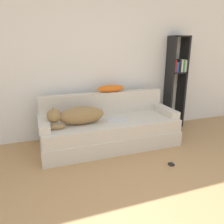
# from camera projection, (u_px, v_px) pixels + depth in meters

# --- Properties ---
(wall_back) EXTENTS (7.17, 0.06, 2.70)m
(wall_back) POSITION_uv_depth(u_px,v_px,m) (97.00, 56.00, 3.65)
(wall_back) COLOR silver
(wall_back) RESTS_ON ground_plane
(couch) EXTENTS (2.11, 0.82, 0.43)m
(couch) POSITION_uv_depth(u_px,v_px,m) (110.00, 133.00, 3.44)
(couch) COLOR beige
(couch) RESTS_ON ground_plane
(couch_backrest) EXTENTS (2.07, 0.15, 0.36)m
(couch_backrest) POSITION_uv_depth(u_px,v_px,m) (103.00, 103.00, 3.63)
(couch_backrest) COLOR beige
(couch_backrest) RESTS_ON couch
(couch_arm_left) EXTENTS (0.15, 0.63, 0.10)m
(couch_arm_left) POSITION_uv_depth(u_px,v_px,m) (44.00, 124.00, 3.05)
(couch_arm_left) COLOR beige
(couch_arm_left) RESTS_ON couch
(couch_arm_right) EXTENTS (0.15, 0.63, 0.10)m
(couch_arm_right) POSITION_uv_depth(u_px,v_px,m) (165.00, 110.00, 3.67)
(couch_arm_right) COLOR beige
(couch_arm_right) RESTS_ON couch
(dog) EXTENTS (0.82, 0.29, 0.28)m
(dog) POSITION_uv_depth(u_px,v_px,m) (77.00, 116.00, 3.14)
(dog) COLOR olive
(dog) RESTS_ON couch
(laptop) EXTENTS (0.33, 0.27, 0.02)m
(laptop) POSITION_uv_depth(u_px,v_px,m) (116.00, 120.00, 3.34)
(laptop) COLOR silver
(laptop) RESTS_ON couch
(throw_pillow) EXTENTS (0.47, 0.15, 0.11)m
(throw_pillow) POSITION_uv_depth(u_px,v_px,m) (111.00, 88.00, 3.61)
(throw_pillow) COLOR orange
(throw_pillow) RESTS_ON couch_backrest
(bookshelf) EXTENTS (0.33, 0.26, 1.69)m
(bookshelf) POSITION_uv_depth(u_px,v_px,m) (176.00, 77.00, 4.07)
(bookshelf) COLOR black
(bookshelf) RESTS_ON ground_plane
(power_adapter) EXTENTS (0.06, 0.06, 0.03)m
(power_adapter) POSITION_uv_depth(u_px,v_px,m) (171.00, 164.00, 2.90)
(power_adapter) COLOR black
(power_adapter) RESTS_ON ground_plane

